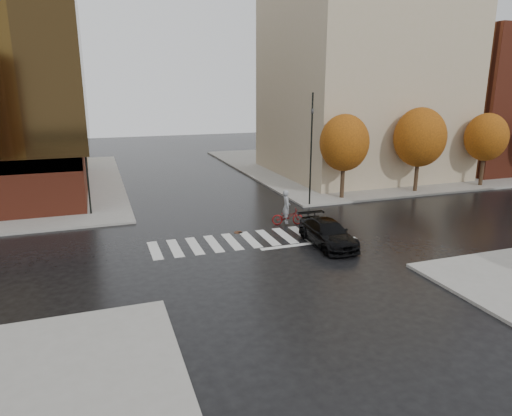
{
  "coord_description": "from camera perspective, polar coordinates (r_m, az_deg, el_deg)",
  "views": [
    {
      "loc": [
        -8.09,
        -23.44,
        8.71
      ],
      "look_at": [
        0.21,
        0.08,
        2.0
      ],
      "focal_mm": 32.0,
      "sensor_mm": 36.0,
      "label": 1
    }
  ],
  "objects": [
    {
      "name": "manhole",
      "position": [
        28.01,
        -2.22,
        -3.06
      ],
      "size": [
        0.69,
        0.69,
        0.01
      ],
      "primitive_type": "cylinder",
      "rotation": [
        0.0,
        0.0,
        0.33
      ],
      "color": "#512F1D",
      "rests_on": "ground"
    },
    {
      "name": "tree_ne_a",
      "position": [
        36.01,
        10.98,
        8.0
      ],
      "size": [
        3.8,
        3.8,
        6.5
      ],
      "color": "#311F16",
      "rests_on": "sidewalk_ne"
    },
    {
      "name": "building_ne_tan",
      "position": [
        47.6,
        12.83,
        15.22
      ],
      "size": [
        16.0,
        16.0,
        18.0
      ],
      "primitive_type": "cube",
      "color": "tan",
      "rests_on": "sidewalk_ne"
    },
    {
      "name": "crosswalk",
      "position": [
        26.73,
        -0.73,
        -3.95
      ],
      "size": [
        12.0,
        3.0,
        0.01
      ],
      "primitive_type": "cube",
      "color": "silver",
      "rests_on": "ground"
    },
    {
      "name": "building_nw_far",
      "position": [
        60.98,
        -27.88,
        14.73
      ],
      "size": [
        14.0,
        12.0,
        20.0
      ],
      "primitive_type": "cube",
      "color": "tan",
      "rests_on": "sidewalk_nw"
    },
    {
      "name": "sidewalk_ne",
      "position": [
        53.81,
        13.64,
        5.39
      ],
      "size": [
        30.0,
        30.0,
        0.15
      ],
      "primitive_type": "cube",
      "color": "gray",
      "rests_on": "ground"
    },
    {
      "name": "tree_ne_b",
      "position": [
        39.97,
        19.79,
        8.3
      ],
      "size": [
        4.2,
        4.2,
        6.89
      ],
      "color": "#311F16",
      "rests_on": "sidewalk_ne"
    },
    {
      "name": "ground",
      "position": [
        26.28,
        -0.38,
        -4.3
      ],
      "size": [
        120.0,
        120.0,
        0.0
      ],
      "primitive_type": "plane",
      "color": "black",
      "rests_on": "ground"
    },
    {
      "name": "building_ne_brick",
      "position": [
        56.98,
        27.35,
        11.85
      ],
      "size": [
        14.0,
        14.0,
        14.0
      ],
      "primitive_type": "cube",
      "color": "maroon",
      "rests_on": "sidewalk_ne"
    },
    {
      "name": "cyclist",
      "position": [
        29.38,
        3.91,
        -0.64
      ],
      "size": [
        2.13,
        1.18,
        2.3
      ],
      "rotation": [
        0.0,
        0.0,
        1.32
      ],
      "color": "maroon",
      "rests_on": "ground"
    },
    {
      "name": "tree_ne_c",
      "position": [
        44.72,
        26.83,
        7.89
      ],
      "size": [
        3.6,
        3.6,
        6.31
      ],
      "color": "#311F16",
      "rests_on": "sidewalk_ne"
    },
    {
      "name": "fire_hydrant",
      "position": [
        34.2,
        -22.04,
        0.08
      ],
      "size": [
        0.24,
        0.24,
        0.68
      ],
      "color": "#D7BD0C",
      "rests_on": "sidewalk_nw"
    },
    {
      "name": "traffic_light_ne",
      "position": [
        33.41,
        6.94,
        8.34
      ],
      "size": [
        0.21,
        0.23,
        8.1
      ],
      "rotation": [
        0.0,
        0.0,
        2.92
      ],
      "color": "black",
      "rests_on": "sidewalk_ne"
    },
    {
      "name": "traffic_light_nw",
      "position": [
        32.83,
        -20.46,
        5.34
      ],
      "size": [
        0.17,
        0.14,
        6.4
      ],
      "rotation": [
        0.0,
        0.0,
        -1.53
      ],
      "color": "black",
      "rests_on": "sidewalk_nw"
    },
    {
      "name": "sedan",
      "position": [
        25.97,
        8.94,
        -3.09
      ],
      "size": [
        2.06,
        4.88,
        1.41
      ],
      "primitive_type": "imported",
      "rotation": [
        0.0,
        0.0,
        -0.02
      ],
      "color": "black",
      "rests_on": "ground"
    }
  ]
}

